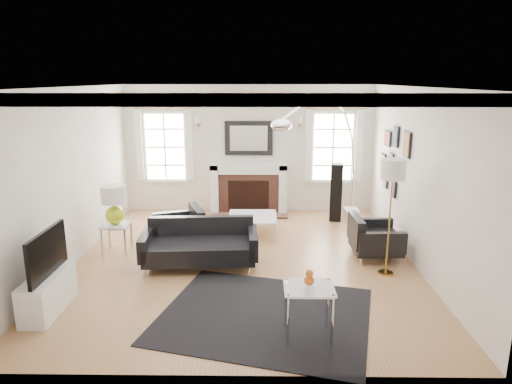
{
  "coord_description": "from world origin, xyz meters",
  "views": [
    {
      "loc": [
        0.29,
        -7.02,
        2.92
      ],
      "look_at": [
        0.19,
        0.3,
        1.1
      ],
      "focal_mm": 32.0,
      "sensor_mm": 36.0,
      "label": 1
    }
  ],
  "objects_px": {
    "arc_floor_lamp": "(320,157)",
    "armchair_right": "(372,238)",
    "fireplace": "(249,189)",
    "gourd_lamp": "(114,202)",
    "armchair_left": "(181,230)",
    "sofa": "(200,245)",
    "coffee_table": "(252,218)"
  },
  "relations": [
    {
      "from": "coffee_table",
      "to": "arc_floor_lamp",
      "type": "bearing_deg",
      "value": 17.62
    },
    {
      "from": "sofa",
      "to": "armchair_right",
      "type": "distance_m",
      "value": 2.86
    },
    {
      "from": "armchair_right",
      "to": "arc_floor_lamp",
      "type": "bearing_deg",
      "value": 117.12
    },
    {
      "from": "fireplace",
      "to": "armchair_left",
      "type": "distance_m",
      "value": 2.51
    },
    {
      "from": "armchair_left",
      "to": "armchair_right",
      "type": "bearing_deg",
      "value": -6.2
    },
    {
      "from": "armchair_right",
      "to": "gourd_lamp",
      "type": "xyz_separation_m",
      "value": [
        -4.34,
        0.15,
        0.57
      ]
    },
    {
      "from": "coffee_table",
      "to": "arc_floor_lamp",
      "type": "xyz_separation_m",
      "value": [
        1.3,
        0.41,
        1.09
      ]
    },
    {
      "from": "armchair_right",
      "to": "coffee_table",
      "type": "bearing_deg",
      "value": 153.48
    },
    {
      "from": "armchair_left",
      "to": "arc_floor_lamp",
      "type": "xyz_separation_m",
      "value": [
        2.54,
        1.07,
        1.12
      ]
    },
    {
      "from": "fireplace",
      "to": "gourd_lamp",
      "type": "relative_size",
      "value": 2.54
    },
    {
      "from": "fireplace",
      "to": "coffee_table",
      "type": "relative_size",
      "value": 1.88
    },
    {
      "from": "arc_floor_lamp",
      "to": "armchair_right",
      "type": "bearing_deg",
      "value": -62.88
    },
    {
      "from": "armchair_left",
      "to": "armchair_right",
      "type": "relative_size",
      "value": 1.25
    },
    {
      "from": "sofa",
      "to": "coffee_table",
      "type": "distance_m",
      "value": 1.59
    },
    {
      "from": "arc_floor_lamp",
      "to": "fireplace",
      "type": "bearing_deg",
      "value": 140.32
    },
    {
      "from": "sofa",
      "to": "armchair_right",
      "type": "relative_size",
      "value": 2.09
    },
    {
      "from": "armchair_left",
      "to": "sofa",
      "type": "bearing_deg",
      "value": -58.62
    },
    {
      "from": "armchair_left",
      "to": "gourd_lamp",
      "type": "xyz_separation_m",
      "value": [
        -1.07,
        -0.21,
        0.56
      ]
    },
    {
      "from": "coffee_table",
      "to": "gourd_lamp",
      "type": "xyz_separation_m",
      "value": [
        -2.31,
        -0.86,
        0.53
      ]
    },
    {
      "from": "fireplace",
      "to": "sofa",
      "type": "distance_m",
      "value": 3.03
    },
    {
      "from": "sofa",
      "to": "gourd_lamp",
      "type": "bearing_deg",
      "value": 161.67
    },
    {
      "from": "fireplace",
      "to": "coffee_table",
      "type": "xyz_separation_m",
      "value": [
        0.11,
        -1.58,
        -0.17
      ]
    },
    {
      "from": "sofa",
      "to": "coffee_table",
      "type": "relative_size",
      "value": 2.06
    },
    {
      "from": "sofa",
      "to": "armchair_left",
      "type": "bearing_deg",
      "value": 121.38
    },
    {
      "from": "gourd_lamp",
      "to": "fireplace",
      "type": "bearing_deg",
      "value": 48.05
    },
    {
      "from": "coffee_table",
      "to": "arc_floor_lamp",
      "type": "height_order",
      "value": "arc_floor_lamp"
    },
    {
      "from": "fireplace",
      "to": "armchair_right",
      "type": "relative_size",
      "value": 1.9
    },
    {
      "from": "coffee_table",
      "to": "arc_floor_lamp",
      "type": "relative_size",
      "value": 0.34
    },
    {
      "from": "sofa",
      "to": "gourd_lamp",
      "type": "distance_m",
      "value": 1.69
    },
    {
      "from": "arc_floor_lamp",
      "to": "gourd_lamp",
      "type": "bearing_deg",
      "value": -160.54
    },
    {
      "from": "sofa",
      "to": "armchair_right",
      "type": "bearing_deg",
      "value": 7.08
    },
    {
      "from": "armchair_left",
      "to": "gourd_lamp",
      "type": "bearing_deg",
      "value": -169.01
    }
  ]
}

